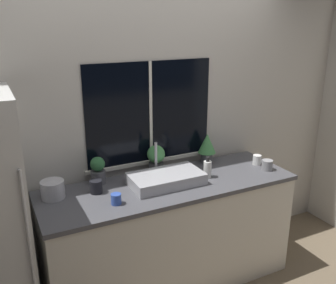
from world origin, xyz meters
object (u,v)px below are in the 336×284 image
at_px(soap_bottle, 207,169).
at_px(mug_blue, 116,199).
at_px(kettle, 53,189).
at_px(potted_plant_left, 98,170).
at_px(sink, 166,179).
at_px(mug_white, 257,160).
at_px(potted_plant_center, 156,158).
at_px(mug_black, 96,187).
at_px(potted_plant_right, 207,146).
at_px(mug_grey, 267,165).

xyz_separation_m(soap_bottle, mug_blue, (-0.83, -0.12, -0.04)).
bearing_deg(kettle, potted_plant_left, 16.13).
height_order(sink, mug_white, sink).
xyz_separation_m(potted_plant_center, mug_black, (-0.57, -0.16, -0.08)).
height_order(mug_white, mug_black, mug_black).
relative_size(potted_plant_right, mug_grey, 2.93).
relative_size(mug_white, mug_black, 0.88).
height_order(potted_plant_right, soap_bottle, potted_plant_right).
bearing_deg(sink, potted_plant_right, 25.39).
xyz_separation_m(sink, potted_plant_left, (-0.48, 0.25, 0.06)).
height_order(potted_plant_left, kettle, potted_plant_left).
relative_size(sink, potted_plant_right, 2.11).
xyz_separation_m(mug_grey, mug_black, (-1.46, 0.22, 0.01)).
distance_m(potted_plant_center, potted_plant_right, 0.51).
height_order(mug_grey, mug_white, same).
distance_m(sink, mug_white, 0.91).
relative_size(soap_bottle, mug_white, 2.02).
height_order(potted_plant_left, mug_black, potted_plant_left).
bearing_deg(soap_bottle, sink, 174.70).
relative_size(sink, mug_black, 5.71).
height_order(potted_plant_right, mug_grey, potted_plant_right).
relative_size(soap_bottle, kettle, 1.05).
distance_m(potted_plant_center, kettle, 0.89).
xyz_separation_m(soap_bottle, mug_grey, (0.55, -0.10, -0.03)).
distance_m(soap_bottle, mug_grey, 0.56).
bearing_deg(potted_plant_center, potted_plant_right, 0.00).
distance_m(mug_grey, mug_white, 0.14).
bearing_deg(sink, soap_bottle, -5.30).
xyz_separation_m(mug_white, mug_black, (-1.46, 0.08, 0.01)).
distance_m(potted_plant_left, potted_plant_right, 1.01).
height_order(soap_bottle, mug_blue, soap_bottle).
relative_size(potted_plant_left, soap_bottle, 1.23).
bearing_deg(potted_plant_right, sink, -154.61).
bearing_deg(mug_blue, mug_black, 107.36).
xyz_separation_m(potted_plant_left, mug_white, (1.39, -0.24, -0.07)).
distance_m(potted_plant_right, mug_white, 0.46).
distance_m(sink, potted_plant_center, 0.27).
relative_size(sink, soap_bottle, 3.21).
relative_size(sink, mug_blue, 7.35).
height_order(soap_bottle, kettle, soap_bottle).
xyz_separation_m(soap_bottle, mug_black, (-0.90, 0.13, -0.02)).
bearing_deg(mug_white, potted_plant_center, 164.62).
distance_m(potted_plant_left, mug_grey, 1.44).
xyz_separation_m(soap_bottle, mug_white, (0.55, 0.04, -0.03)).
bearing_deg(mug_white, mug_grey, -90.23).
distance_m(potted_plant_right, kettle, 1.39).
relative_size(soap_bottle, mug_black, 1.78).
bearing_deg(potted_plant_left, kettle, -163.87).
xyz_separation_m(potted_plant_center, mug_blue, (-0.50, -0.40, -0.09)).
distance_m(mug_white, kettle, 1.77).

